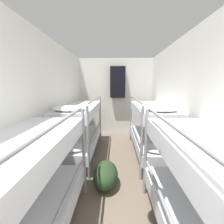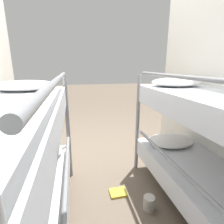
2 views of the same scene
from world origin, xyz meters
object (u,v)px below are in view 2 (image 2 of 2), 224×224
bunk_stack_right_near (11,171)px  floor_book (118,193)px  bunk_stack_left_near (213,148)px  tin_can (149,203)px

bunk_stack_right_near → floor_book: bearing=-153.0°
bunk_stack_left_near → floor_book: bearing=-31.1°
bunk_stack_left_near → floor_book: bunk_stack_left_near is taller
tin_can → floor_book: bearing=-48.2°
tin_can → floor_book: 0.35m
bunk_stack_left_near → tin_can: bunk_stack_left_near is taller
floor_book → bunk_stack_left_near: bearing=148.9°
bunk_stack_left_near → floor_book: size_ratio=10.75×
tin_can → floor_book: tin_can is taller
bunk_stack_right_near → floor_book: bunk_stack_right_near is taller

